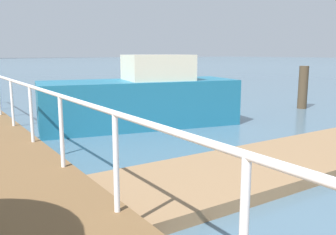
{
  "coord_description": "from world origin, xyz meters",
  "views": [
    {
      "loc": [
        -4.68,
        2.31,
        2.05
      ],
      "look_at": [
        -1.48,
        7.17,
        1.01
      ],
      "focal_mm": 38.85,
      "sensor_mm": 36.0,
      "label": 1
    }
  ],
  "objects": [
    {
      "name": "dock_piling_1",
      "position": [
        1.46,
        11.12,
        0.79
      ],
      "size": [
        0.31,
        0.31,
        1.59
      ],
      "primitive_type": "cylinder",
      "color": "#473826",
      "rests_on": "ground_plane"
    },
    {
      "name": "dock_piling_0",
      "position": [
        6.92,
        10.82,
        0.79
      ],
      "size": [
        0.34,
        0.34,
        1.58
      ],
      "primitive_type": "cylinder",
      "color": "#473826",
      "rests_on": "ground_plane"
    },
    {
      "name": "boardwalk_railing",
      "position": [
        -3.15,
        7.43,
        1.25
      ],
      "size": [
        0.06,
        21.94,
        1.08
      ],
      "color": "white",
      "rests_on": "boardwalk"
    },
    {
      "name": "moored_boat_1",
      "position": [
        0.32,
        11.26,
        0.77
      ],
      "size": [
        5.74,
        2.96,
        2.0
      ],
      "color": "#1E6B8C",
      "rests_on": "ground_plane"
    },
    {
      "name": "ground_plane",
      "position": [
        0.0,
        20.0,
        0.0
      ],
      "size": [
        300.0,
        300.0,
        0.0
      ],
      "primitive_type": "plane",
      "color": "slate"
    }
  ]
}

